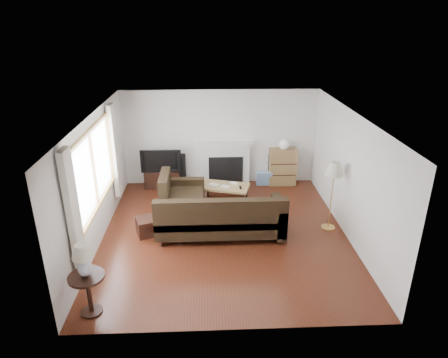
{
  "coord_description": "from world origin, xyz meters",
  "views": [
    {
      "loc": [
        -0.34,
        -7.24,
        4.25
      ],
      "look_at": [
        0.0,
        0.3,
        1.1
      ],
      "focal_mm": 32.0,
      "sensor_mm": 36.0,
      "label": 1
    }
  ],
  "objects_px": {
    "sectional_sofa": "(220,215)",
    "floor_lamp": "(332,196)",
    "bookshelf": "(282,167)",
    "side_table": "(89,294)",
    "tv_stand": "(163,178)",
    "coffee_table": "(225,194)"
  },
  "relations": [
    {
      "from": "tv_stand",
      "to": "floor_lamp",
      "type": "bearing_deg",
      "value": -32.48
    },
    {
      "from": "tv_stand",
      "to": "bookshelf",
      "type": "height_order",
      "value": "bookshelf"
    },
    {
      "from": "bookshelf",
      "to": "tv_stand",
      "type": "bearing_deg",
      "value": -179.46
    },
    {
      "from": "bookshelf",
      "to": "coffee_table",
      "type": "height_order",
      "value": "bookshelf"
    },
    {
      "from": "side_table",
      "to": "coffee_table",
      "type": "bearing_deg",
      "value": 59.39
    },
    {
      "from": "bookshelf",
      "to": "coffee_table",
      "type": "xyz_separation_m",
      "value": [
        -1.57,
        -1.05,
        -0.27
      ]
    },
    {
      "from": "bookshelf",
      "to": "side_table",
      "type": "height_order",
      "value": "bookshelf"
    },
    {
      "from": "sectional_sofa",
      "to": "coffee_table",
      "type": "xyz_separation_m",
      "value": [
        0.17,
        1.52,
        -0.23
      ]
    },
    {
      "from": "tv_stand",
      "to": "side_table",
      "type": "relative_size",
      "value": 1.35
    },
    {
      "from": "sectional_sofa",
      "to": "bookshelf",
      "type": "bearing_deg",
      "value": 55.89
    },
    {
      "from": "bookshelf",
      "to": "side_table",
      "type": "distance_m",
      "value": 6.13
    },
    {
      "from": "sectional_sofa",
      "to": "floor_lamp",
      "type": "xyz_separation_m",
      "value": [
        2.31,
        0.16,
        0.29
      ]
    },
    {
      "from": "sectional_sofa",
      "to": "coffee_table",
      "type": "height_order",
      "value": "sectional_sofa"
    },
    {
      "from": "sectional_sofa",
      "to": "tv_stand",
      "type": "bearing_deg",
      "value": 119.35
    },
    {
      "from": "tv_stand",
      "to": "bookshelf",
      "type": "relative_size",
      "value": 0.93
    },
    {
      "from": "bookshelf",
      "to": "side_table",
      "type": "relative_size",
      "value": 1.45
    },
    {
      "from": "sectional_sofa",
      "to": "side_table",
      "type": "height_order",
      "value": "sectional_sofa"
    },
    {
      "from": "tv_stand",
      "to": "coffee_table",
      "type": "distance_m",
      "value": 1.89
    },
    {
      "from": "bookshelf",
      "to": "floor_lamp",
      "type": "height_order",
      "value": "floor_lamp"
    },
    {
      "from": "sectional_sofa",
      "to": "side_table",
      "type": "xyz_separation_m",
      "value": [
        -2.06,
        -2.24,
        -0.12
      ]
    },
    {
      "from": "sectional_sofa",
      "to": "side_table",
      "type": "distance_m",
      "value": 3.05
    },
    {
      "from": "bookshelf",
      "to": "coffee_table",
      "type": "bearing_deg",
      "value": -146.26
    }
  ]
}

